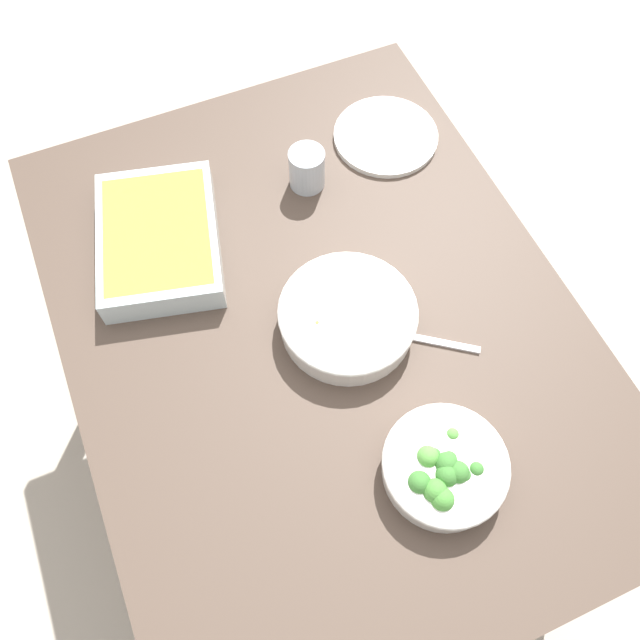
# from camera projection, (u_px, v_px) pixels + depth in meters

# --- Properties ---
(ground_plane) EXTENTS (6.00, 6.00, 0.00)m
(ground_plane) POSITION_uv_depth(u_px,v_px,m) (320.00, 441.00, 1.83)
(ground_plane) COLOR #B2A899
(dining_table) EXTENTS (1.20, 0.90, 0.74)m
(dining_table) POSITION_uv_depth(u_px,v_px,m) (320.00, 341.00, 1.26)
(dining_table) COLOR #4C3D33
(dining_table) RESTS_ON ground_plane
(stew_bowl) EXTENTS (0.25, 0.25, 0.06)m
(stew_bowl) POSITION_uv_depth(u_px,v_px,m) (347.00, 317.00, 1.14)
(stew_bowl) COLOR silver
(stew_bowl) RESTS_ON dining_table
(broccoli_bowl) EXTENTS (0.20, 0.20, 0.07)m
(broccoli_bowl) POSITION_uv_depth(u_px,v_px,m) (444.00, 468.00, 1.02)
(broccoli_bowl) COLOR silver
(broccoli_bowl) RESTS_ON dining_table
(baking_dish) EXTENTS (0.34, 0.29, 0.06)m
(baking_dish) POSITION_uv_depth(u_px,v_px,m) (159.00, 238.00, 1.22)
(baking_dish) COLOR silver
(baking_dish) RESTS_ON dining_table
(drink_cup) EXTENTS (0.07, 0.07, 0.08)m
(drink_cup) POSITION_uv_depth(u_px,v_px,m) (307.00, 170.00, 1.29)
(drink_cup) COLOR #B2BCC6
(drink_cup) RESTS_ON dining_table
(side_plate) EXTENTS (0.22, 0.22, 0.01)m
(side_plate) POSITION_uv_depth(u_px,v_px,m) (386.00, 136.00, 1.37)
(side_plate) COLOR silver
(side_plate) RESTS_ON dining_table
(spoon_by_stew) EXTENTS (0.12, 0.15, 0.01)m
(spoon_by_stew) POSITION_uv_depth(u_px,v_px,m) (417.00, 338.00, 1.15)
(spoon_by_stew) COLOR silver
(spoon_by_stew) RESTS_ON dining_table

